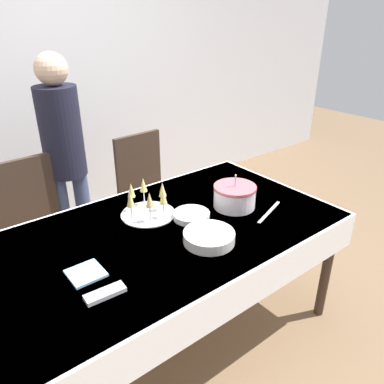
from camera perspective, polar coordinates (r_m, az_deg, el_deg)
The scene contains 13 objects.
ground_plane at distance 2.51m, azimuth -3.71°, elevation -20.80°, with size 12.00×12.00×0.00m, color brown.
wall_back at distance 3.48m, azimuth -23.13°, elevation 16.15°, with size 8.00×0.05×2.70m.
dining_table at distance 2.08m, azimuth -4.24°, elevation -8.15°, with size 1.95×1.09×0.76m.
dining_chair_far_left at distance 2.68m, azimuth -22.61°, elevation -4.75°, with size 0.44×0.44×0.98m.
dining_chair_far_right at distance 2.97m, azimuth -6.77°, elevation 0.20°, with size 0.44×0.44×0.98m.
birthday_cake at distance 2.23m, azimuth 6.51°, elevation -0.65°, with size 0.25×0.25×0.21m.
champagne_tray at distance 2.14m, azimuth -6.83°, elevation -1.45°, with size 0.31×0.31×0.18m.
plate_stack_main at distance 1.91m, azimuth 2.61°, elevation -6.88°, with size 0.26×0.26×0.06m.
plate_stack_dessert at distance 2.12m, azimuth -0.08°, elevation -3.58°, with size 0.21×0.21×0.03m.
cake_knife at distance 2.23m, azimuth 11.68°, elevation -2.99°, with size 0.29×0.11×0.00m.
fork_pile at distance 1.64m, azimuth -13.10°, elevation -14.81°, with size 0.17×0.07×0.02m.
napkin_pile at distance 1.77m, azimuth -15.87°, elevation -11.82°, with size 0.15×0.15×0.01m.
person_standing at distance 2.75m, azimuth -18.95°, elevation 6.19°, with size 0.28×0.28×1.60m.
Camera 1 is at (-0.94, -1.44, 1.82)m, focal length 35.00 mm.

